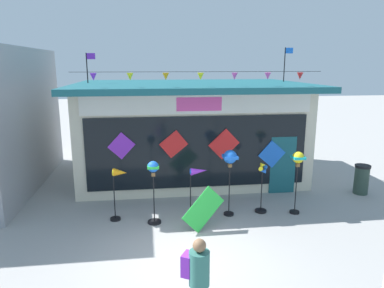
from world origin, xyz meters
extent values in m
plane|color=#9E9B99|center=(0.00, 0.00, 0.00)|extent=(80.00, 80.00, 0.00)
cube|color=beige|center=(0.99, 6.47, 1.76)|extent=(8.15, 5.05, 3.52)
cube|color=#195660|center=(0.99, 5.96, 3.62)|extent=(8.55, 6.07, 0.20)
cube|color=white|center=(0.99, 3.91, 3.15)|extent=(7.50, 0.08, 0.63)
cube|color=#EA4CA3|center=(0.99, 3.88, 3.15)|extent=(1.47, 0.04, 0.44)
cube|color=black|center=(0.99, 3.92, 1.55)|extent=(7.33, 0.06, 2.41)
cube|color=#195660|center=(3.93, 3.91, 1.00)|extent=(0.90, 0.07, 2.00)
cube|color=purple|center=(-1.51, 3.86, 1.86)|extent=(0.89, 0.03, 0.89)
cube|color=red|center=(0.16, 3.86, 1.86)|extent=(0.95, 0.03, 0.93)
cube|color=red|center=(1.83, 3.86, 1.82)|extent=(1.06, 0.03, 1.05)
cube|color=blue|center=(3.50, 3.86, 1.42)|extent=(0.96, 0.03, 0.97)
cylinder|color=black|center=(0.99, 3.61, 4.18)|extent=(7.82, 0.01, 0.01)
cone|color=purple|center=(-2.22, 3.61, 4.04)|extent=(0.20, 0.20, 0.22)
cone|color=yellow|center=(-1.15, 3.61, 4.04)|extent=(0.20, 0.20, 0.22)
cone|color=orange|center=(-0.08, 3.61, 4.04)|extent=(0.20, 0.20, 0.22)
cone|color=yellow|center=(0.99, 3.61, 4.04)|extent=(0.20, 0.20, 0.22)
cone|color=#EA4CA3|center=(2.06, 3.61, 4.04)|extent=(0.20, 0.20, 0.22)
cone|color=#EA4CA3|center=(3.13, 3.61, 4.04)|extent=(0.20, 0.20, 0.22)
cone|color=red|center=(4.21, 3.61, 4.04)|extent=(0.20, 0.20, 0.22)
cylinder|color=black|center=(-2.83, 6.47, 4.27)|extent=(0.04, 0.04, 1.09)
cube|color=purple|center=(-2.67, 6.47, 4.69)|extent=(0.32, 0.02, 0.22)
cylinder|color=black|center=(4.82, 6.47, 4.38)|extent=(0.04, 0.04, 1.33)
cube|color=blue|center=(4.98, 6.47, 4.93)|extent=(0.32, 0.02, 0.22)
cylinder|color=black|center=(-1.67, 2.40, 0.03)|extent=(0.30, 0.30, 0.06)
cylinder|color=black|center=(-1.67, 2.40, 0.71)|extent=(0.03, 0.03, 1.42)
cone|color=orange|center=(-1.48, 2.40, 1.42)|extent=(0.44, 0.34, 0.23)
cylinder|color=yellow|center=(-1.67, 2.40, 1.42)|extent=(0.03, 0.16, 0.16)
cylinder|color=black|center=(-0.56, 2.05, 0.03)|extent=(0.38, 0.38, 0.06)
cylinder|color=black|center=(-0.56, 2.05, 0.75)|extent=(0.03, 0.03, 1.51)
sphere|color=blue|center=(-0.56, 2.05, 1.66)|extent=(0.31, 0.31, 0.31)
cube|color=green|center=(-0.56, 2.05, 1.66)|extent=(0.32, 0.32, 0.07)
cube|color=brown|center=(-0.56, 2.05, 1.45)|extent=(0.10, 0.10, 0.10)
cylinder|color=black|center=(0.49, 2.12, 0.03)|extent=(0.38, 0.38, 0.06)
cylinder|color=black|center=(0.49, 2.12, 0.73)|extent=(0.03, 0.03, 1.47)
cone|color=purple|center=(0.73, 2.12, 1.47)|extent=(0.52, 0.30, 0.21)
cylinder|color=blue|center=(0.49, 2.12, 1.47)|extent=(0.03, 0.16, 0.16)
cylinder|color=black|center=(1.66, 2.31, 0.03)|extent=(0.30, 0.30, 0.06)
cylinder|color=black|center=(1.66, 2.31, 0.80)|extent=(0.03, 0.03, 1.60)
sphere|color=blue|center=(1.66, 2.31, 1.80)|extent=(0.40, 0.40, 0.40)
cube|color=blue|center=(1.66, 2.31, 1.80)|extent=(0.40, 0.40, 0.09)
cube|color=brown|center=(1.66, 2.31, 1.54)|extent=(0.10, 0.10, 0.10)
cylinder|color=black|center=(2.68, 2.40, 0.03)|extent=(0.35, 0.35, 0.06)
cylinder|color=black|center=(2.68, 2.40, 0.70)|extent=(0.03, 0.03, 1.40)
cylinder|color=black|center=(2.68, 2.36, 1.40)|extent=(0.06, 0.04, 0.06)
cone|color=blue|center=(2.78, 2.36, 1.40)|extent=(0.14, 0.15, 0.14)
cone|color=yellow|center=(2.68, 2.36, 1.50)|extent=(0.15, 0.14, 0.14)
cone|color=yellow|center=(2.59, 2.36, 1.40)|extent=(0.14, 0.15, 0.14)
cone|color=blue|center=(2.68, 2.36, 1.31)|extent=(0.15, 0.14, 0.14)
cylinder|color=black|center=(3.67, 2.18, 0.03)|extent=(0.29, 0.29, 0.06)
cylinder|color=black|center=(3.67, 2.18, 0.79)|extent=(0.03, 0.03, 1.57)
sphere|color=yellow|center=(3.67, 2.18, 1.74)|extent=(0.34, 0.34, 0.34)
cube|color=#19B7BC|center=(3.67, 2.18, 1.74)|extent=(0.35, 0.35, 0.08)
cube|color=brown|center=(3.67, 2.18, 1.51)|extent=(0.10, 0.10, 0.10)
cylinder|color=#337066|center=(0.08, -2.18, 1.16)|extent=(0.34, 0.34, 0.60)
sphere|color=#8C6647|center=(0.08, -2.18, 1.57)|extent=(0.22, 0.22, 0.22)
cube|color=purple|center=(-0.09, -2.09, 1.19)|extent=(0.27, 0.31, 0.38)
cylinder|color=#2D4238|center=(6.63, 3.46, 0.47)|extent=(0.48, 0.48, 0.95)
cylinder|color=black|center=(6.63, 3.46, 0.99)|extent=(0.52, 0.52, 0.08)
cube|color=green|center=(0.74, 1.43, 0.60)|extent=(1.21, 0.34, 1.21)
camera|label=1|loc=(-0.70, -7.24, 4.40)|focal=32.86mm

